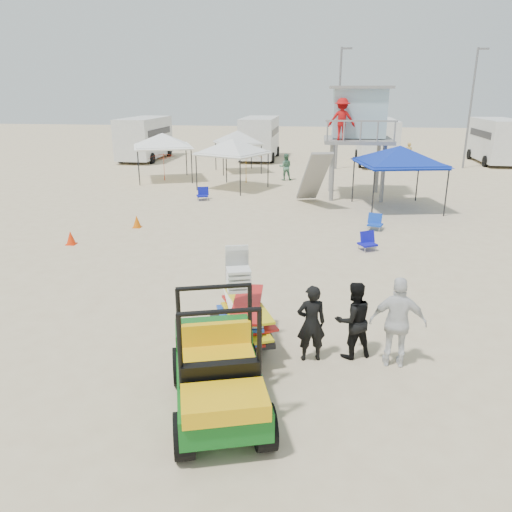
# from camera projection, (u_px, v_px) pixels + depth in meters

# --- Properties ---
(ground) EXTENTS (140.00, 140.00, 0.00)m
(ground) POSITION_uv_depth(u_px,v_px,m) (213.00, 360.00, 10.29)
(ground) COLOR beige
(ground) RESTS_ON ground
(utility_cart) EXTENTS (2.14, 3.08, 2.13)m
(utility_cart) POSITION_uv_depth(u_px,v_px,m) (216.00, 362.00, 8.30)
(utility_cart) COLOR #0E5A17
(utility_cart) RESTS_ON ground
(surf_trailer) EXTENTS (1.65, 2.33, 2.02)m
(surf_trailer) POSITION_uv_depth(u_px,v_px,m) (240.00, 313.00, 10.55)
(surf_trailer) COLOR black
(surf_trailer) RESTS_ON ground
(man_left) EXTENTS (0.67, 0.52, 1.64)m
(man_left) POSITION_uv_depth(u_px,v_px,m) (311.00, 323.00, 10.08)
(man_left) COLOR black
(man_left) RESTS_ON ground
(man_mid) EXTENTS (0.99, 0.89, 1.65)m
(man_mid) POSITION_uv_depth(u_px,v_px,m) (353.00, 320.00, 10.21)
(man_mid) COLOR black
(man_mid) RESTS_ON ground
(man_right) EXTENTS (1.12, 0.50, 1.88)m
(man_right) POSITION_uv_depth(u_px,v_px,m) (398.00, 323.00, 9.83)
(man_right) COLOR silver
(man_right) RESTS_ON ground
(lifeguard_tower) EXTENTS (3.40, 3.40, 5.37)m
(lifeguard_tower) POSITION_uv_depth(u_px,v_px,m) (357.00, 117.00, 25.04)
(lifeguard_tower) COLOR gray
(lifeguard_tower) RESTS_ON ground
(canopy_blue) EXTENTS (4.06, 4.06, 3.31)m
(canopy_blue) POSITION_uv_depth(u_px,v_px,m) (400.00, 149.00, 22.59)
(canopy_blue) COLOR black
(canopy_blue) RESTS_ON ground
(canopy_white_a) EXTENTS (4.02, 4.02, 3.18)m
(canopy_white_a) POSITION_uv_depth(u_px,v_px,m) (232.00, 141.00, 27.35)
(canopy_white_a) COLOR black
(canopy_white_a) RESTS_ON ground
(canopy_white_b) EXTENTS (4.17, 4.17, 3.24)m
(canopy_white_b) POSITION_uv_depth(u_px,v_px,m) (162.00, 135.00, 30.07)
(canopy_white_b) COLOR black
(canopy_white_b) RESTS_ON ground
(canopy_white_c) EXTENTS (3.56, 3.56, 3.15)m
(canopy_white_c) POSITION_uv_depth(u_px,v_px,m) (238.00, 133.00, 33.15)
(canopy_white_c) COLOR black
(canopy_white_c) RESTS_ON ground
(umbrella_a) EXTENTS (2.27, 2.30, 1.69)m
(umbrella_a) POSITION_uv_depth(u_px,v_px,m) (164.00, 167.00, 30.41)
(umbrella_a) COLOR red
(umbrella_a) RESTS_ON ground
(umbrella_b) EXTENTS (2.54, 2.56, 1.85)m
(umbrella_b) POSITION_uv_depth(u_px,v_px,m) (246.00, 167.00, 29.65)
(umbrella_b) COLOR orange
(umbrella_b) RESTS_ON ground
(cone_near) EXTENTS (0.34, 0.34, 0.50)m
(cone_near) POSITION_uv_depth(u_px,v_px,m) (71.00, 238.00, 17.93)
(cone_near) COLOR #FA3007
(cone_near) RESTS_ON ground
(cone_far) EXTENTS (0.34, 0.34, 0.50)m
(cone_far) POSITION_uv_depth(u_px,v_px,m) (137.00, 221.00, 20.15)
(cone_far) COLOR #DE5F07
(cone_far) RESTS_ON ground
(beach_chair_a) EXTENTS (0.68, 0.75, 0.64)m
(beach_chair_a) POSITION_uv_depth(u_px,v_px,m) (203.00, 194.00, 25.26)
(beach_chair_a) COLOR #0D1394
(beach_chair_a) RESTS_ON ground
(beach_chair_b) EXTENTS (0.71, 0.79, 0.64)m
(beach_chair_b) POSITION_uv_depth(u_px,v_px,m) (367.00, 241.00, 17.35)
(beach_chair_b) COLOR #0F10AB
(beach_chair_b) RESTS_ON ground
(beach_chair_c) EXTENTS (0.68, 0.74, 0.64)m
(beach_chair_c) POSITION_uv_depth(u_px,v_px,m) (375.00, 222.00, 19.85)
(beach_chair_c) COLOR #103BB5
(beach_chair_c) RESTS_ON ground
(rv_far_left) EXTENTS (2.64, 6.80, 3.25)m
(rv_far_left) POSITION_uv_depth(u_px,v_px,m) (145.00, 137.00, 39.43)
(rv_far_left) COLOR silver
(rv_far_left) RESTS_ON ground
(rv_mid_left) EXTENTS (2.65, 6.50, 3.25)m
(rv_mid_left) POSITION_uv_depth(u_px,v_px,m) (260.00, 136.00, 39.71)
(rv_mid_left) COLOR silver
(rv_mid_left) RESTS_ON ground
(rv_mid_right) EXTENTS (2.64, 7.00, 3.25)m
(rv_mid_right) POSITION_uv_depth(u_px,v_px,m) (377.00, 139.00, 37.17)
(rv_mid_right) COLOR silver
(rv_mid_right) RESTS_ON ground
(rv_far_right) EXTENTS (2.64, 6.60, 3.25)m
(rv_far_right) POSITION_uv_depth(u_px,v_px,m) (497.00, 139.00, 37.46)
(rv_far_right) COLOR silver
(rv_far_right) RESTS_ON ground
(light_pole_left) EXTENTS (0.14, 0.14, 8.00)m
(light_pole_left) POSITION_uv_depth(u_px,v_px,m) (339.00, 110.00, 34.04)
(light_pole_left) COLOR slate
(light_pole_left) RESTS_ON ground
(light_pole_right) EXTENTS (0.14, 0.14, 8.00)m
(light_pole_right) POSITION_uv_depth(u_px,v_px,m) (470.00, 110.00, 34.32)
(light_pole_right) COLOR slate
(light_pole_right) RESTS_ON ground
(distant_beachgoers) EXTENTS (9.32, 8.84, 1.62)m
(distant_beachgoers) POSITION_uv_depth(u_px,v_px,m) (330.00, 162.00, 32.72)
(distant_beachgoers) COLOR #4C8063
(distant_beachgoers) RESTS_ON ground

